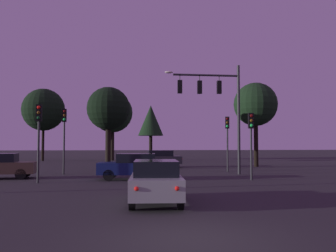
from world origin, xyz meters
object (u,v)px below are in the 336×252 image
object	(u,v)px
tree_right_cluster	(113,113)
tree_left_far	(151,121)
car_nearside_lane	(156,181)
traffic_signal_mast_arm	(217,100)
tree_center_horizon	(43,110)
car_crossing_left	(134,166)
tree_behind_sign	(256,105)
traffic_light_median	(64,128)
car_far_lane	(159,158)
traffic_light_far_side	(251,132)
traffic_light_corner_right	(227,132)
tree_lot_edge	(108,109)
traffic_light_corner_left	(39,127)

from	to	relation	value
tree_right_cluster	tree_left_far	bearing A→B (deg)	-44.93
car_nearside_lane	traffic_signal_mast_arm	bearing A→B (deg)	66.50
traffic_signal_mast_arm	tree_right_cluster	distance (m)	23.22
car_nearside_lane	tree_center_horizon	world-z (taller)	tree_center_horizon
car_crossing_left	tree_center_horizon	bearing A→B (deg)	113.99
traffic_signal_mast_arm	tree_behind_sign	size ratio (longest dim) A/B	0.98
traffic_light_median	car_nearside_lane	bearing A→B (deg)	-67.00
car_far_lane	traffic_light_far_side	bearing A→B (deg)	-69.36
traffic_light_corner_right	tree_right_cluster	bearing A→B (deg)	116.40
tree_behind_sign	tree_center_horizon	xyz separation A→B (m)	(-22.03, 13.70, 0.58)
traffic_light_median	tree_center_horizon	xyz separation A→B (m)	(-6.07, 20.26, 3.07)
car_crossing_left	tree_lot_edge	distance (m)	9.11
car_crossing_left	tree_lot_edge	world-z (taller)	tree_lot_edge
traffic_light_far_side	car_nearside_lane	xyz separation A→B (m)	(-6.08, -7.62, -1.98)
car_far_lane	tree_center_horizon	world-z (taller)	tree_center_horizon
traffic_signal_mast_arm	traffic_light_corner_left	xyz separation A→B (m)	(-10.86, -4.33, -2.14)
tree_left_far	tree_lot_edge	bearing A→B (deg)	-108.59
traffic_light_corner_left	tree_center_horizon	world-z (taller)	tree_center_horizon
traffic_signal_mast_arm	traffic_light_corner_right	world-z (taller)	traffic_signal_mast_arm
car_crossing_left	tree_left_far	size ratio (longest dim) A/B	0.66
car_far_lane	tree_right_cluster	bearing A→B (deg)	108.91
traffic_light_far_side	tree_lot_edge	size ratio (longest dim) A/B	0.58
tree_lot_edge	tree_left_far	bearing A→B (deg)	71.41
tree_left_far	tree_center_horizon	xyz separation A→B (m)	(-12.94, 4.30, 1.54)
tree_center_horizon	car_crossing_left	bearing A→B (deg)	-66.01
car_crossing_left	car_far_lane	size ratio (longest dim) A/B	1.04
car_crossing_left	tree_behind_sign	xyz separation A→B (m)	(11.19, 10.66, 4.87)
tree_center_horizon	tree_right_cluster	distance (m)	8.39
car_nearside_lane	car_far_lane	xyz separation A→B (m)	(1.64, 19.42, 0.00)
traffic_light_corner_left	traffic_light_far_side	bearing A→B (deg)	1.67
traffic_light_median	tree_lot_edge	distance (m)	5.00
traffic_light_median	tree_right_cluster	xyz separation A→B (m)	(2.31, 20.50, 2.78)
traffic_light_corner_left	tree_left_far	bearing A→B (deg)	71.38
tree_right_cluster	car_crossing_left	bearing A→B (deg)	-84.29
traffic_light_far_side	tree_center_horizon	bearing A→B (deg)	124.64
traffic_light_far_side	tree_behind_sign	distance (m)	12.90
car_nearside_lane	car_far_lane	distance (m)	19.49
tree_left_far	tree_right_cluster	distance (m)	6.56
traffic_light_median	car_nearside_lane	distance (m)	14.13
traffic_signal_mast_arm	car_crossing_left	bearing A→B (deg)	-153.20
traffic_light_far_side	tree_left_far	xyz separation A→B (m)	(-4.65, 21.16, 1.93)
car_far_lane	tree_left_far	size ratio (longest dim) A/B	0.63
traffic_signal_mast_arm	traffic_light_far_side	xyz separation A→B (m)	(1.04, -3.99, -2.36)
traffic_light_corner_right	tree_right_cluster	world-z (taller)	tree_right_cluster
tree_right_cluster	tree_lot_edge	world-z (taller)	tree_right_cluster
tree_center_horizon	car_nearside_lane	bearing A→B (deg)	-70.82
car_far_lane	traffic_signal_mast_arm	bearing A→B (deg)	-66.45
car_far_lane	tree_lot_edge	xyz separation A→B (m)	(-4.29, -2.81, 4.08)
traffic_light_far_side	car_nearside_lane	size ratio (longest dim) A/B	0.93
car_crossing_left	tree_behind_sign	size ratio (longest dim) A/B	0.56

